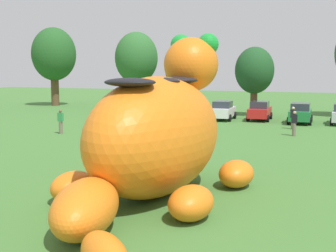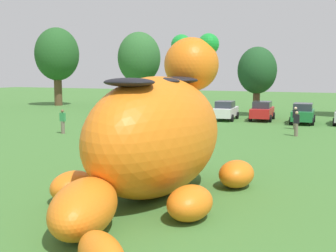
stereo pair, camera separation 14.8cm
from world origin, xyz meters
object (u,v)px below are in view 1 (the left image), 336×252
at_px(car_white, 223,110).
at_px(spectator_near_inflatable, 294,124).
at_px(car_green, 300,113).
at_px(giant_inflatable_creature, 157,134).
at_px(spectator_mid_field, 106,130).
at_px(car_yellow, 154,108).
at_px(car_red, 260,111).
at_px(spectator_wandering, 61,122).
at_px(spectator_by_cars, 293,118).
at_px(car_blue, 192,108).

xyz_separation_m(car_white, spectator_near_inflatable, (7.19, -7.68, -0.01)).
relative_size(car_green, spectator_near_inflatable, 2.45).
xyz_separation_m(giant_inflatable_creature, spectator_mid_field, (-7.44, 8.71, -1.32)).
bearing_deg(giant_inflatable_creature, car_yellow, 115.19).
height_order(car_red, spectator_near_inflatable, car_red).
relative_size(spectator_near_inflatable, spectator_wandering, 1.00).
height_order(car_green, spectator_by_cars, car_green).
xyz_separation_m(car_red, spectator_near_inflatable, (4.04, -8.65, -0.01)).
bearing_deg(spectator_wandering, car_blue, 70.92).
bearing_deg(spectator_mid_field, giant_inflatable_creature, -49.51).
xyz_separation_m(car_yellow, spectator_near_inflatable, (13.97, -7.45, -0.01)).
bearing_deg(spectator_near_inflatable, car_blue, 141.03).
distance_m(car_white, car_green, 6.76).
distance_m(car_yellow, car_red, 10.00).
bearing_deg(spectator_near_inflatable, car_red, 115.07).
bearing_deg(spectator_mid_field, car_blue, 91.06).
bearing_deg(car_white, giant_inflatable_creature, -79.61).
distance_m(giant_inflatable_creature, car_red, 25.05).
distance_m(giant_inflatable_creature, car_blue, 26.05).
distance_m(giant_inflatable_creature, spectator_mid_field, 11.53).
bearing_deg(car_red, giant_inflatable_creature, -87.12).
relative_size(car_white, car_green, 1.01).
distance_m(car_green, spectator_by_cars, 4.09).
relative_size(car_yellow, spectator_by_cars, 2.42).
height_order(car_white, spectator_near_inflatable, car_white).
bearing_deg(car_green, giant_inflatable_creature, -95.60).
bearing_deg(car_white, spectator_mid_field, -101.22).
bearing_deg(spectator_mid_field, car_white, 78.78).
relative_size(car_white, spectator_wandering, 2.47).
xyz_separation_m(car_yellow, spectator_by_cars, (13.44, -3.83, -0.01)).
bearing_deg(spectator_wandering, car_white, 58.02).
bearing_deg(car_red, spectator_wandering, -128.87).
bearing_deg(car_blue, giant_inflatable_creature, -72.71).
bearing_deg(car_white, car_yellow, -178.06).
bearing_deg(car_green, spectator_wandering, -138.79).
xyz_separation_m(car_white, spectator_wandering, (-8.11, -13.00, -0.01)).
distance_m(car_white, spectator_wandering, 15.32).
relative_size(car_red, spectator_wandering, 2.46).
xyz_separation_m(car_blue, car_green, (10.09, -0.81, 0.00)).
bearing_deg(car_white, car_red, 17.14).
xyz_separation_m(car_yellow, spectator_mid_field, (3.75, -15.07, -0.01)).
xyz_separation_m(car_yellow, car_red, (9.93, 1.20, 0.00)).
height_order(car_green, spectator_near_inflatable, car_green).
bearing_deg(car_green, spectator_by_cars, -91.42).
bearing_deg(car_white, spectator_by_cars, -31.41).
xyz_separation_m(giant_inflatable_creature, spectator_by_cars, (2.25, 19.95, -1.32)).
xyz_separation_m(car_red, spectator_mid_field, (-6.18, -16.27, -0.01)).
xyz_separation_m(spectator_near_inflatable, spectator_wandering, (-15.30, -5.32, 0.00)).
height_order(car_blue, spectator_wandering, car_blue).
bearing_deg(car_green, spectator_near_inflatable, -86.80).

